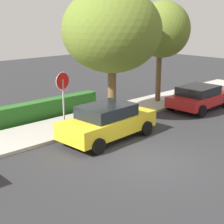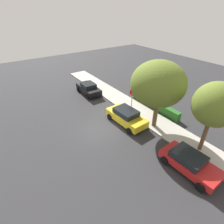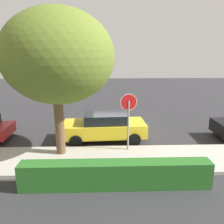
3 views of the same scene
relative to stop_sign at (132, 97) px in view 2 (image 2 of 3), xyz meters
The scene contains 9 objects.
ground_plane 4.61m from the stop_sign, 81.72° to the right, with size 60.00×60.00×0.00m, color #2D2D30.
sidewalk_curb 2.14m from the stop_sign, 55.73° to the left, with size 32.00×2.62×0.14m, color #B2ADA3.
stop_sign is the anchor object (origin of this frame).
parked_car_yellow 2.24m from the stop_sign, 55.46° to the right, with size 4.41×2.24×1.50m.
parked_car_black 7.23m from the stop_sign, 168.62° to the right, with size 4.16×2.03×1.45m.
parked_car_red 8.35m from the stop_sign, 10.71° to the right, with size 4.13×2.23×1.33m.
street_tree_near_corner 3.86m from the stop_sign, ahead, with size 4.67×4.67×6.37m.
street_tree_mid_block 7.98m from the stop_sign, ahead, with size 3.12×3.12×5.90m.
front_yard_hedge 3.26m from the stop_sign, 75.76° to the left, with size 6.55×0.61×0.95m.
Camera 2 is at (11.44, -6.71, 10.09)m, focal length 28.00 mm.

